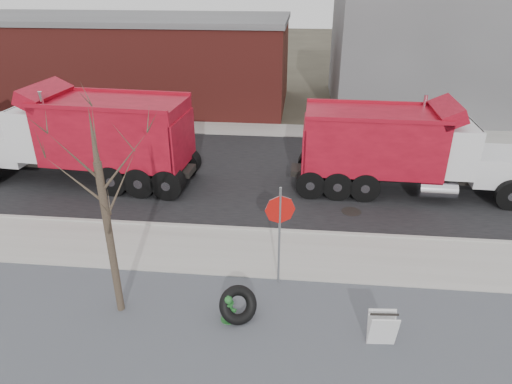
# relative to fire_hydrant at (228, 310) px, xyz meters

# --- Properties ---
(ground) EXTENTS (120.00, 120.00, 0.00)m
(ground) POSITION_rel_fire_hydrant_xyz_m (0.46, 2.72, -0.34)
(ground) COLOR #383328
(ground) RESTS_ON ground
(gravel_verge) EXTENTS (60.00, 5.00, 0.03)m
(gravel_verge) POSITION_rel_fire_hydrant_xyz_m (0.46, -0.78, -0.32)
(gravel_verge) COLOR slate
(gravel_verge) RESTS_ON ground
(sidewalk) EXTENTS (60.00, 2.50, 0.06)m
(sidewalk) POSITION_rel_fire_hydrant_xyz_m (0.46, 2.97, -0.31)
(sidewalk) COLOR #9E9B93
(sidewalk) RESTS_ON ground
(curb) EXTENTS (60.00, 0.15, 0.11)m
(curb) POSITION_rel_fire_hydrant_xyz_m (0.46, 4.27, -0.28)
(curb) COLOR #9E9B93
(curb) RESTS_ON ground
(road) EXTENTS (60.00, 9.40, 0.02)m
(road) POSITION_rel_fire_hydrant_xyz_m (0.46, 9.02, -0.33)
(road) COLOR black
(road) RESTS_ON ground
(far_sidewalk) EXTENTS (60.00, 2.00, 0.06)m
(far_sidewalk) POSITION_rel_fire_hydrant_xyz_m (0.46, 14.72, -0.31)
(far_sidewalk) COLOR #9E9B93
(far_sidewalk) RESTS_ON ground
(building_grey) EXTENTS (12.00, 10.00, 8.00)m
(building_grey) POSITION_rel_fire_hydrant_xyz_m (9.46, 20.72, 3.66)
(building_grey) COLOR slate
(building_grey) RESTS_ON ground
(building_brick) EXTENTS (20.20, 8.20, 5.30)m
(building_brick) POSITION_rel_fire_hydrant_xyz_m (-9.54, 19.72, 2.32)
(building_brick) COLOR maroon
(building_brick) RESTS_ON ground
(bare_tree) EXTENTS (3.20, 3.20, 5.20)m
(bare_tree) POSITION_rel_fire_hydrant_xyz_m (-2.74, 0.12, 2.96)
(bare_tree) COLOR #382D23
(bare_tree) RESTS_ON ground
(fire_hydrant) EXTENTS (0.41, 0.41, 0.73)m
(fire_hydrant) POSITION_rel_fire_hydrant_xyz_m (0.00, 0.00, 0.00)
(fire_hydrant) COLOR #2B722E
(fire_hydrant) RESTS_ON ground
(truck_tire) EXTENTS (1.20, 1.13, 0.93)m
(truck_tire) POSITION_rel_fire_hydrant_xyz_m (0.23, 0.10, 0.08)
(truck_tire) COLOR black
(truck_tire) RESTS_ON ground
(stop_sign) EXTENTS (0.76, 0.22, 2.88)m
(stop_sign) POSITION_rel_fire_hydrant_xyz_m (1.12, 1.62, 1.62)
(stop_sign) COLOR gray
(stop_sign) RESTS_ON ground
(sandwich_board) EXTENTS (0.65, 0.44, 0.87)m
(sandwich_board) POSITION_rel_fire_hydrant_xyz_m (3.55, -0.44, 0.13)
(sandwich_board) COLOR white
(sandwich_board) RESTS_ON ground
(dump_truck_red_a) EXTENTS (8.73, 2.60, 3.52)m
(dump_truck_red_a) POSITION_rel_fire_hydrant_xyz_m (5.32, 7.86, 1.45)
(dump_truck_red_a) COLOR black
(dump_truck_red_a) RESTS_ON ground
(dump_truck_red_b) EXTENTS (9.14, 3.22, 3.80)m
(dump_truck_red_b) POSITION_rel_fire_hydrant_xyz_m (-6.68, 7.63, 1.60)
(dump_truck_red_b) COLOR black
(dump_truck_red_b) RESTS_ON ground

